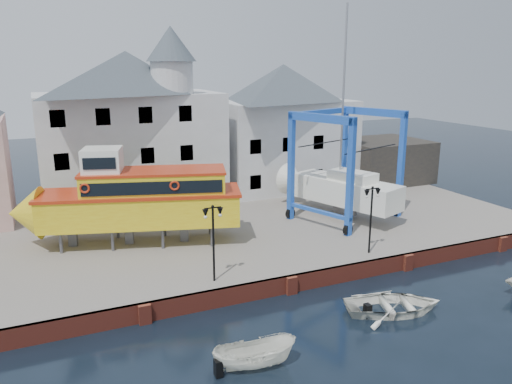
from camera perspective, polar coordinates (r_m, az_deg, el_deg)
name	(u,v)px	position (r m, az deg, el deg)	size (l,w,h in m)	color
ground	(291,293)	(28.01, 4.00, -11.47)	(140.00, 140.00, 0.00)	black
hardstanding	(222,227)	(37.18, -3.91, -3.98)	(44.00, 22.00, 1.00)	slate
quay_wall	(290,284)	(27.88, 3.91, -10.46)	(44.00, 0.47, 1.00)	maroon
building_white_main	(132,127)	(41.50, -14.02, 7.26)	(14.00, 8.30, 14.00)	silver
building_white_right	(283,127)	(46.55, 3.07, 7.48)	(12.00, 8.00, 11.20)	silver
shed_dark	(382,160)	(50.77, 14.19, 3.53)	(8.00, 7.00, 4.00)	black
lamp_post_left	(213,224)	(25.99, -4.93, -3.66)	(1.12, 0.32, 4.20)	black
lamp_post_right	(372,203)	(30.56, 13.09, -1.22)	(1.12, 0.32, 4.20)	black
tour_boat	(127,199)	(32.48, -14.48, -0.82)	(14.68, 7.25, 6.23)	#59595E
travel_lift	(336,182)	(38.13, 9.10, 1.10)	(8.60, 10.40, 15.30)	#1D54A4
motorboat_a	(255,367)	(21.96, -0.14, -19.39)	(1.33, 3.54, 1.37)	white
motorboat_b	(393,312)	(26.98, 15.39, -13.07)	(3.50, 4.90, 1.02)	white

